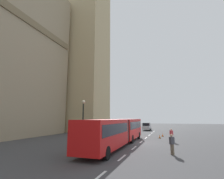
% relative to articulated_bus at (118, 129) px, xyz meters
% --- Properties ---
extents(ground_plane, '(160.00, 160.00, 0.00)m').
position_rel_articulated_bus_xyz_m(ground_plane, '(2.90, -1.99, -1.75)').
color(ground_plane, '#424244').
extents(lane_centre_marking, '(39.00, 0.16, 0.01)m').
position_rel_articulated_bus_xyz_m(lane_centre_marking, '(3.64, -1.99, -1.74)').
color(lane_centre_marking, silver).
rests_on(lane_centre_marking, ground_plane).
extents(articulated_bus, '(16.42, 2.54, 2.90)m').
position_rel_articulated_bus_xyz_m(articulated_bus, '(0.00, 0.00, 0.00)').
color(articulated_bus, red).
rests_on(articulated_bus, ground_plane).
extents(sedan_lead, '(4.40, 1.86, 1.85)m').
position_rel_articulated_bus_xyz_m(sedan_lead, '(24.88, 0.01, -0.83)').
color(sedan_lead, '#B7B7BC').
rests_on(sedan_lead, ground_plane).
extents(traffic_cone_west, '(0.36, 0.36, 0.58)m').
position_rel_articulated_bus_xyz_m(traffic_cone_west, '(8.44, -4.05, -1.46)').
color(traffic_cone_west, black).
rests_on(traffic_cone_west, ground_plane).
extents(traffic_cone_middle, '(0.36, 0.36, 0.58)m').
position_rel_articulated_bus_xyz_m(traffic_cone_middle, '(11.20, -4.34, -1.46)').
color(traffic_cone_middle, black).
rests_on(traffic_cone_middle, ground_plane).
extents(street_lamp, '(0.44, 0.44, 5.27)m').
position_rel_articulated_bus_xyz_m(street_lamp, '(-0.12, 4.51, 1.31)').
color(street_lamp, black).
rests_on(street_lamp, ground_plane).
extents(pedestrian_near_cones, '(0.46, 0.45, 1.69)m').
position_rel_articulated_bus_xyz_m(pedestrian_near_cones, '(-3.24, -5.71, -0.83)').
color(pedestrian_near_cones, '#726651').
rests_on(pedestrian_near_cones, ground_plane).
extents(pedestrian_by_kerb, '(0.46, 0.45, 1.69)m').
position_rel_articulated_bus_xyz_m(pedestrian_by_kerb, '(4.64, -5.74, -0.83)').
color(pedestrian_by_kerb, '#333333').
rests_on(pedestrian_by_kerb, ground_plane).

